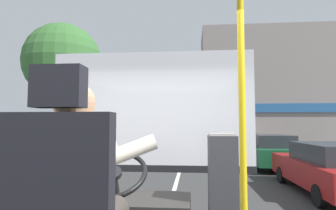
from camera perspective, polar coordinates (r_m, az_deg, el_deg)
ground at (r=10.75m, az=2.33°, el=-13.63°), size 18.00×44.00×0.06m
bus_driver at (r=1.51m, az=-18.05°, el=-15.85°), size 0.76×0.61×0.82m
handrail_pole at (r=1.85m, az=15.01°, el=-6.55°), size 0.04×0.04×1.90m
fare_box at (r=2.48m, az=11.13°, el=-16.92°), size 0.23×0.24×0.96m
windshield_panel at (r=3.44m, az=-3.41°, el=-3.92°), size 2.50×0.08×1.48m
street_tree at (r=11.00m, az=-20.69°, el=8.04°), size 2.78×2.78×5.45m
shop_building at (r=22.61m, az=21.51°, el=2.90°), size 11.30×4.35×8.81m
parked_car_red at (r=8.42m, az=30.70°, el=-10.96°), size 1.93×4.12×1.29m
parked_car_green at (r=12.43m, az=20.01°, el=-8.74°), size 1.79×3.98×1.36m
parked_car_white at (r=17.74m, az=16.70°, el=-7.54°), size 1.81×4.24×1.24m
parked_car_charcoal at (r=22.07m, az=13.29°, el=-6.90°), size 1.76×4.21×1.25m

